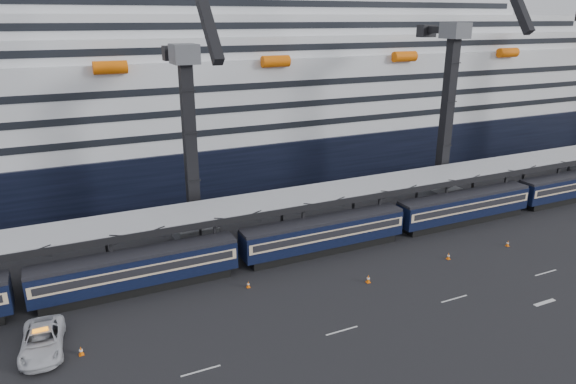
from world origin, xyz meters
name	(u,v)px	position (x,y,z in m)	size (l,w,h in m)	color
ground	(442,276)	(0.00, 0.00, 0.00)	(260.00, 260.00, 0.00)	black
lane_markings	(543,282)	(8.15, -5.23, 0.01)	(111.00, 4.27, 0.02)	beige
train	(350,228)	(-4.65, 10.00, 2.20)	(133.05, 3.00, 4.05)	black
canopy	(367,187)	(0.00, 14.00, 5.25)	(130.00, 6.25, 5.53)	#909398
cruise_ship	(258,94)	(-1.08, 45.99, 12.34)	(214.09, 28.84, 34.00)	black
crane_dark_near	(191,141)	(-20.00, 18.59, 11.93)	(4.50, 17.75, 35.08)	#484A4F
crane_dark_mid	(450,106)	(15.00, 17.59, 13.36)	(4.50, 18.24, 39.64)	#484A4F
pickup_truck	(42,341)	(-36.39, 3.49, 0.91)	(3.02, 6.56, 1.82)	silver
traffic_cone_a	(81,351)	(-33.78, 1.74, 0.38)	(0.38, 0.38, 0.76)	#EE6107
traffic_cone_b	(248,284)	(-18.44, 6.04, 0.34)	(0.34, 0.34, 0.69)	#EE6107
traffic_cone_c	(368,279)	(-7.46, 1.99, 0.41)	(0.42, 0.42, 0.84)	#EE6107
traffic_cone_d	(448,256)	(3.18, 2.65, 0.37)	(0.38, 0.38, 0.75)	#EE6107
traffic_cone_e	(508,243)	(11.56, 2.37, 0.36)	(0.36, 0.36, 0.72)	#EE6107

